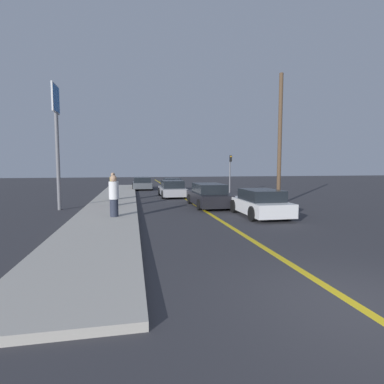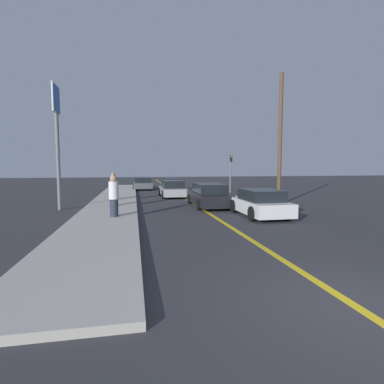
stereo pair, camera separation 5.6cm
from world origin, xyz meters
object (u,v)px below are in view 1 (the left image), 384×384
Objects in this scene: car_parked_left_lot at (172,184)px; pedestrian_mid_group at (114,192)px; car_near_right_lane at (260,203)px; roadside_sign at (56,121)px; pedestrian_far_standing at (113,186)px; traffic_light at (230,169)px; car_far_distant at (172,189)px; car_oncoming_far at (142,183)px; pedestrian_near_curb at (114,196)px; car_ahead_center at (208,196)px; utility_pole at (280,140)px.

pedestrian_mid_group is (-4.72, -11.29, 0.34)m from car_parked_left_lot.
roadside_sign is (-9.88, 4.04, 4.16)m from car_near_right_lane.
car_near_right_lane is 10.25m from pedestrian_far_standing.
car_far_distant is at bearing -156.01° from traffic_light.
traffic_light is (7.59, -5.43, 1.48)m from car_oncoming_far.
roadside_sign reaches higher than car_near_right_lane.
pedestrian_near_curb is 15.18m from traffic_light.
car_oncoming_far is 13.72m from pedestrian_mid_group.
car_oncoming_far is 9.45m from traffic_light.
car_ahead_center is at bearing -76.91° from car_far_distant.
pedestrian_mid_group is at bearing 0.63° from roadside_sign.
pedestrian_mid_group reaches higher than car_parked_left_lot.
car_ahead_center reaches higher than car_far_distant.
pedestrian_near_curb is 0.23× the size of utility_pole.
car_ahead_center is at bearing -75.91° from car_oncoming_far.
pedestrian_far_standing reaches higher than car_ahead_center.
car_far_distant is 1.13× the size of car_parked_left_lot.
traffic_light is at bearing 51.93° from pedestrian_near_curb.
pedestrian_near_curb is (-4.50, -15.08, 0.47)m from car_parked_left_lot.
car_near_right_lane is at bearing -2.43° from pedestrian_near_curb.
utility_pole reaches higher than pedestrian_near_curb.
roadside_sign reaches higher than car_ahead_center.
traffic_light is (4.84, -3.16, 1.48)m from car_parked_left_lot.
pedestrian_mid_group is 0.89× the size of pedestrian_far_standing.
car_ahead_center is at bearing 112.43° from car_near_right_lane.
car_oncoming_far is at bearing 106.13° from car_near_right_lane.
pedestrian_far_standing reaches higher than car_far_distant.
car_oncoming_far is 2.39× the size of pedestrian_far_standing.
car_ahead_center is 0.59× the size of utility_pole.
car_far_distant is 8.15m from car_oncoming_far.
pedestrian_near_curb reaches higher than car_near_right_lane.
car_oncoming_far is at bearing 84.22° from pedestrian_near_curb.
car_far_distant is at bearing 103.17° from car_ahead_center.
car_parked_left_lot is (-2.26, 15.37, -0.02)m from car_near_right_lane.
pedestrian_far_standing is at bearing 93.77° from pedestrian_near_curb.
car_ahead_center is 5.51m from utility_pole.
car_far_distant is 9.05m from utility_pole.
car_oncoming_far is 1.30× the size of traffic_light.
car_near_right_lane is 18.34m from car_oncoming_far.
utility_pole reaches higher than pedestrian_mid_group.
car_parked_left_lot is 12.25m from pedestrian_mid_group.
car_parked_left_lot is at bearing 56.06° from roadside_sign.
car_oncoming_far is 16.39m from utility_pole.
pedestrian_mid_group reaches higher than car_near_right_lane.
car_far_distant is 9.91m from roadside_sign.
car_parked_left_lot is (-0.70, 11.54, -0.05)m from car_ahead_center.
car_near_right_lane is at bearing -74.09° from car_oncoming_far.
car_oncoming_far is 17.45m from pedestrian_near_curb.
car_far_distant is 2.42× the size of pedestrian_far_standing.
pedestrian_mid_group is at bearing 150.02° from car_near_right_lane.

